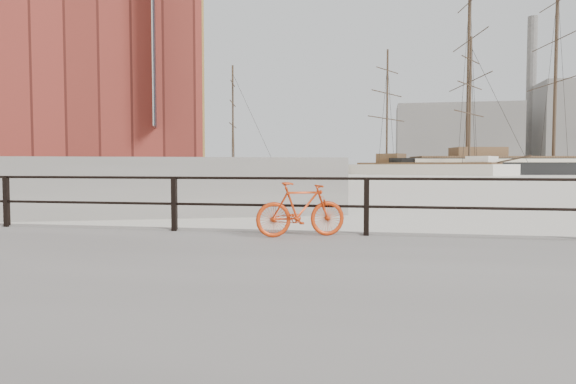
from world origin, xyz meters
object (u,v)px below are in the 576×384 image
at_px(schooner_mid, 425,175).
at_px(workboat_far, 82,180).
at_px(barque_black, 553,174).
at_px(workboat_near, 97,183).
at_px(bicycle, 301,209).
at_px(schooner_left, 199,174).

distance_m(schooner_mid, workboat_far, 52.21).
distance_m(barque_black, workboat_far, 73.55).
relative_size(workboat_near, workboat_far, 1.29).
relative_size(bicycle, schooner_left, 0.06).
distance_m(schooner_mid, workboat_near, 54.03).
bearing_deg(barque_black, workboat_near, -145.34).
xyz_separation_m(bicycle, schooner_mid, (8.09, 76.47, -0.81)).
xyz_separation_m(barque_black, schooner_left, (-58.84, -9.59, 0.00)).
distance_m(barque_black, schooner_mid, 22.67).
xyz_separation_m(bicycle, workboat_near, (-23.22, 32.44, -0.81)).
xyz_separation_m(barque_black, workboat_near, (-52.65, -51.71, 0.00)).
height_order(bicycle, schooner_mid, schooner_mid).
height_order(schooner_left, workboat_far, schooner_left).
bearing_deg(schooner_mid, workboat_far, -108.96).
height_order(schooner_mid, workboat_far, schooner_mid).
bearing_deg(barque_black, schooner_left, 179.43).
bearing_deg(workboat_near, bicycle, -70.91).
relative_size(barque_black, workboat_far, 6.17).
xyz_separation_m(workboat_near, workboat_far, (-6.62, 8.15, 0.00)).
height_order(bicycle, workboat_near, workboat_near).
distance_m(bicycle, workboat_far, 50.38).
xyz_separation_m(bicycle, workboat_far, (-29.84, 40.59, -0.81)).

